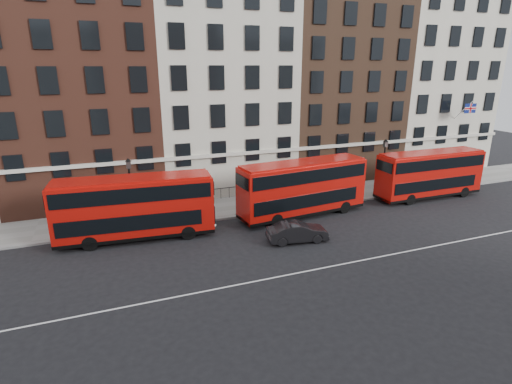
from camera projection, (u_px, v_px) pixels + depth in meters
name	position (u px, v px, depth m)	size (l,w,h in m)	color
ground	(299.00, 256.00, 25.89)	(120.00, 120.00, 0.00)	black
pavement	(245.00, 205.00, 35.22)	(80.00, 5.00, 0.15)	gray
kerb	(255.00, 214.00, 32.99)	(80.00, 0.30, 0.16)	gray
road_centre_line	(314.00, 270.00, 24.11)	(70.00, 0.12, 0.01)	white
building_terrace	(216.00, 83.00, 38.63)	(64.00, 11.95, 22.00)	beige
bus_b	(134.00, 207.00, 27.75)	(10.94, 3.51, 4.52)	#B30E09
bus_c	(302.00, 187.00, 32.21)	(11.03, 3.71, 4.55)	#B30E09
bus_d	(429.00, 173.00, 36.72)	(10.42, 2.55, 4.37)	#B30E09
car_front	(298.00, 232.00, 27.84)	(1.49, 4.27, 1.41)	black
lamp_post_left	(131.00, 190.00, 29.30)	(0.44, 0.44, 5.33)	black
lamp_post_right	(383.00, 165.00, 36.86)	(0.44, 0.44, 5.33)	black
traffic_light	(476.00, 161.00, 41.05)	(0.25, 0.45, 3.27)	black
iron_railings	(237.00, 192.00, 37.01)	(6.60, 0.06, 1.00)	black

